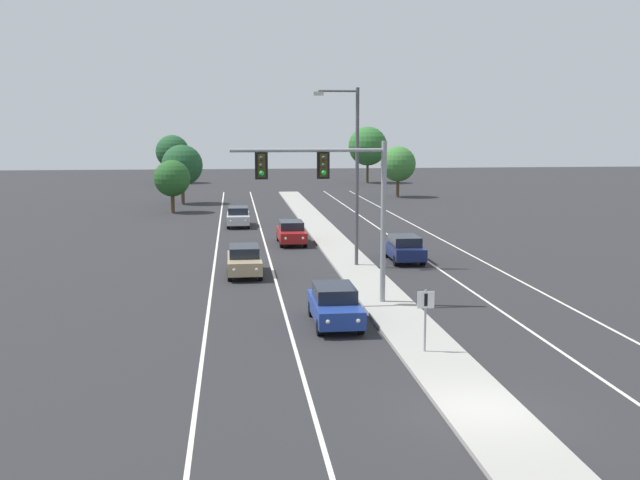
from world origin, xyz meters
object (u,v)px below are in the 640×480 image
Objects in this scene: car_oncoming_silver at (238,216)px; tree_far_left_c at (172,152)px; car_receding_navy at (404,248)px; tree_far_left_b at (172,178)px; car_oncoming_blue at (335,305)px; street_lamp_median at (353,166)px; median_sign_post at (425,311)px; tree_far_right_a at (398,164)px; tree_far_right_c at (368,146)px; tree_far_left_a at (182,165)px; overhead_signal_mast at (336,188)px; car_oncoming_red at (291,232)px; car_oncoming_tan at (244,260)px.

tree_far_left_c is at bearing 100.22° from car_oncoming_silver.
tree_far_left_b reaches higher than car_receding_navy.
car_oncoming_blue and car_receding_navy have the same top height.
car_receding_navy is (3.36, 1.53, -4.97)m from street_lamp_median.
car_oncoming_silver is at bearing 99.82° from median_sign_post.
car_receding_navy is (9.74, -17.48, 0.00)m from car_oncoming_silver.
car_oncoming_silver is 30.90m from tree_far_right_a.
car_receding_navy is 65.95m from tree_far_right_c.
tree_far_left_b is at bearing -85.64° from tree_far_left_c.
tree_far_left_b is 0.71× the size of tree_far_left_c.
tree_far_left_c reaches higher than tree_far_left_a.
overhead_signal_mast is 3.27× the size of median_sign_post.
street_lamp_median is (0.16, 16.87, 4.21)m from median_sign_post.
tree_far_right_a is at bearing 52.50° from car_oncoming_silver.
tree_far_left_c is (-3.03, 39.67, 1.34)m from tree_far_left_b.
tree_far_left_a is (0.41, 8.37, 0.83)m from tree_far_left_b.
tree_far_left_a is (-11.88, 55.14, 2.50)m from median_sign_post.
tree_far_left_a reaches higher than tree_far_left_b.
tree_far_left_b reaches higher than car_oncoming_blue.
tree_far_left_a is (-24.39, -5.13, 0.23)m from tree_far_right_a.
street_lamp_median reaches higher than car_oncoming_red.
car_oncoming_silver is 0.72× the size of tree_far_left_a.
tree_far_left_b is at bearing 102.97° from car_oncoming_blue.
tree_far_right_a is at bearing 74.12° from street_lamp_median.
car_receding_navy is at bearing -98.40° from tree_far_right_c.
street_lamp_median is at bearing -71.47° from car_oncoming_silver.
car_receding_navy is (9.57, 3.08, 0.00)m from car_oncoming_tan.
street_lamp_median is 2.23× the size of car_oncoming_silver.
car_oncoming_tan is at bearing -81.66° from tree_far_left_a.
car_receding_navy is at bearing -60.85° from tree_far_left_b.
tree_far_right_a is at bearing -43.24° from tree_far_left_c.
median_sign_post is 0.44× the size of tree_far_left_b.
car_oncoming_silver is (-6.21, 35.88, -0.77)m from median_sign_post.
car_oncoming_red is at bearing -113.85° from tree_far_right_a.
tree_far_left_c is (-27.83, 26.17, 0.73)m from tree_far_right_a.
tree_far_left_a is 0.89× the size of tree_far_left_c.
street_lamp_median is 10.78m from car_oncoming_red.
car_oncoming_red is 0.72× the size of tree_far_left_a.
car_oncoming_silver is (-6.37, 19.01, -4.97)m from street_lamp_median.
tree_far_left_b is at bearing 104.73° from median_sign_post.
tree_far_left_b is (-12.30, 46.77, 1.66)m from median_sign_post.
car_oncoming_silver is 0.54× the size of tree_far_right_c.
tree_far_right_c is (25.02, 28.34, 1.30)m from tree_far_left_a.
street_lamp_median is 71.28m from tree_far_left_c.
car_oncoming_tan is 20.56m from car_oncoming_silver.
median_sign_post reaches higher than car_oncoming_silver.
car_oncoming_blue is 0.54× the size of tree_far_right_c.
median_sign_post is 5.25m from car_oncoming_blue.
tree_far_right_c reaches higher than tree_far_left_b.
car_oncoming_red is (-0.56, 18.32, -4.47)m from overhead_signal_mast.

